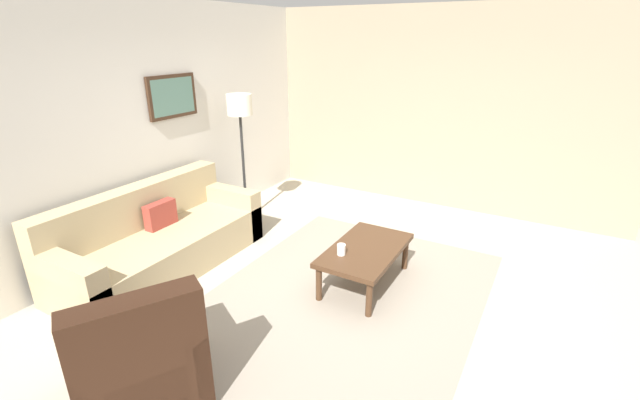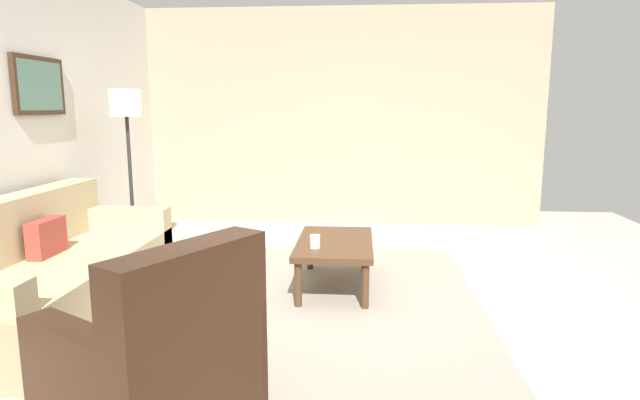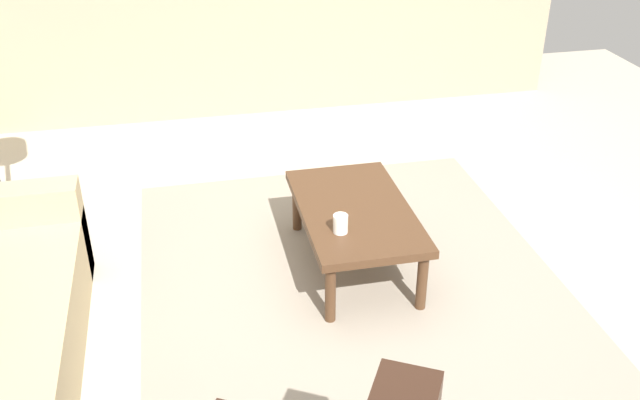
{
  "view_description": "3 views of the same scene",
  "coord_description": "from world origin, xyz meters",
  "px_view_note": "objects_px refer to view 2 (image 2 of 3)",
  "views": [
    {
      "loc": [
        -3.17,
        -1.55,
        2.4
      ],
      "look_at": [
        0.38,
        0.47,
        0.82
      ],
      "focal_mm": 24.04,
      "sensor_mm": 36.0,
      "label": 1
    },
    {
      "loc": [
        -4.02,
        -0.27,
        1.53
      ],
      "look_at": [
        0.23,
        0.06,
        0.79
      ],
      "focal_mm": 29.72,
      "sensor_mm": 36.0,
      "label": 2
    },
    {
      "loc": [
        -3.11,
        0.91,
        2.5
      ],
      "look_at": [
        0.16,
        0.2,
        0.61
      ],
      "focal_mm": 39.91,
      "sensor_mm": 36.0,
      "label": 3
    }
  ],
  "objects_px": {
    "armchair_leather": "(161,371)",
    "framed_artwork": "(39,86)",
    "lamp_standing": "(127,121)",
    "couch_main": "(43,276)",
    "cup": "(315,242)",
    "coffee_table": "(335,247)"
  },
  "relations": [
    {
      "from": "armchair_leather",
      "to": "lamp_standing",
      "type": "xyz_separation_m",
      "value": [
        2.83,
        1.37,
        1.1
      ]
    },
    {
      "from": "armchair_leather",
      "to": "lamp_standing",
      "type": "bearing_deg",
      "value": 25.83
    },
    {
      "from": "couch_main",
      "to": "coffee_table",
      "type": "distance_m",
      "value": 2.28
    },
    {
      "from": "cup",
      "to": "couch_main",
      "type": "bearing_deg",
      "value": 105.15
    },
    {
      "from": "coffee_table",
      "to": "lamp_standing",
      "type": "distance_m",
      "value": 2.44
    },
    {
      "from": "armchair_leather",
      "to": "couch_main",
      "type": "bearing_deg",
      "value": 46.4
    },
    {
      "from": "framed_artwork",
      "to": "coffee_table",
      "type": "bearing_deg",
      "value": -91.52
    },
    {
      "from": "couch_main",
      "to": "cup",
      "type": "bearing_deg",
      "value": -74.85
    },
    {
      "from": "lamp_standing",
      "to": "framed_artwork",
      "type": "relative_size",
      "value": 2.44
    },
    {
      "from": "armchair_leather",
      "to": "framed_artwork",
      "type": "xyz_separation_m",
      "value": [
        2.21,
        1.85,
        1.41
      ]
    },
    {
      "from": "couch_main",
      "to": "armchair_leather",
      "type": "xyz_separation_m",
      "value": [
        -1.35,
        -1.42,
        0.01
      ]
    },
    {
      "from": "cup",
      "to": "coffee_table",
      "type": "bearing_deg",
      "value": -30.98
    },
    {
      "from": "armchair_leather",
      "to": "framed_artwork",
      "type": "height_order",
      "value": "framed_artwork"
    },
    {
      "from": "couch_main",
      "to": "lamp_standing",
      "type": "distance_m",
      "value": 1.85
    },
    {
      "from": "coffee_table",
      "to": "cup",
      "type": "height_order",
      "value": "cup"
    },
    {
      "from": "armchair_leather",
      "to": "cup",
      "type": "distance_m",
      "value": 1.98
    },
    {
      "from": "armchair_leather",
      "to": "framed_artwork",
      "type": "distance_m",
      "value": 3.21
    },
    {
      "from": "coffee_table",
      "to": "cup",
      "type": "bearing_deg",
      "value": 149.02
    },
    {
      "from": "couch_main",
      "to": "lamp_standing",
      "type": "bearing_deg",
      "value": -1.97
    },
    {
      "from": "armchair_leather",
      "to": "framed_artwork",
      "type": "relative_size",
      "value": 1.56
    },
    {
      "from": "armchair_leather",
      "to": "coffee_table",
      "type": "xyz_separation_m",
      "value": [
        2.14,
        -0.72,
        0.05
      ]
    },
    {
      "from": "coffee_table",
      "to": "framed_artwork",
      "type": "xyz_separation_m",
      "value": [
        0.07,
        2.57,
        1.36
      ]
    }
  ]
}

